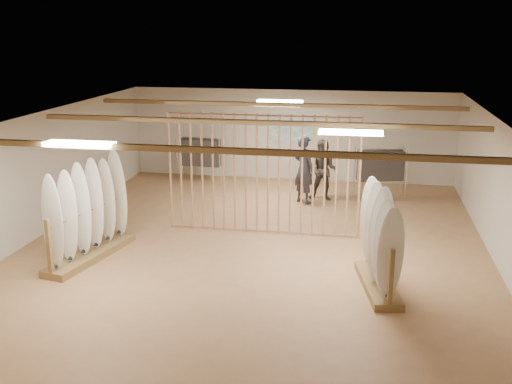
% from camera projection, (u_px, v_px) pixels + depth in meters
% --- Properties ---
extents(floor, '(12.00, 12.00, 0.00)m').
position_uv_depth(floor, '(256.00, 244.00, 13.29)').
color(floor, '#AE8054').
rests_on(floor, ground).
extents(ceiling, '(12.00, 12.00, 0.00)m').
position_uv_depth(ceiling, '(256.00, 119.00, 12.54)').
color(ceiling, gray).
rests_on(ceiling, ground).
extents(wall_back, '(12.00, 0.00, 12.00)m').
position_uv_depth(wall_back, '(291.00, 135.00, 18.60)').
color(wall_back, beige).
rests_on(wall_back, ground).
extents(wall_front, '(12.00, 0.00, 12.00)m').
position_uv_depth(wall_front, '(166.00, 307.00, 7.23)').
color(wall_front, beige).
rests_on(wall_front, ground).
extents(wall_left, '(0.00, 12.00, 12.00)m').
position_uv_depth(wall_left, '(43.00, 173.00, 13.79)').
color(wall_left, beige).
rests_on(wall_left, ground).
extents(wall_right, '(0.00, 12.00, 12.00)m').
position_uv_depth(wall_right, '(500.00, 194.00, 12.04)').
color(wall_right, beige).
rests_on(wall_right, ground).
extents(ceiling_slats, '(9.50, 6.12, 0.10)m').
position_uv_depth(ceiling_slats, '(256.00, 122.00, 12.56)').
color(ceiling_slats, olive).
rests_on(ceiling_slats, ground).
extents(light_panels, '(1.20, 0.35, 0.06)m').
position_uv_depth(light_panels, '(256.00, 121.00, 12.56)').
color(light_panels, white).
rests_on(light_panels, ground).
extents(bamboo_partition, '(4.45, 0.05, 2.78)m').
position_uv_depth(bamboo_partition, '(262.00, 174.00, 13.67)').
color(bamboo_partition, tan).
rests_on(bamboo_partition, ground).
extents(poster, '(1.40, 0.03, 0.90)m').
position_uv_depth(poster, '(291.00, 129.00, 18.53)').
color(poster, '#3876C4').
rests_on(poster, ground).
extents(rack_left, '(1.03, 2.57, 2.03)m').
position_uv_depth(rack_left, '(89.00, 226.00, 12.31)').
color(rack_left, olive).
rests_on(rack_left, floor).
extents(rack_right, '(0.89, 2.03, 1.87)m').
position_uv_depth(rack_right, '(379.00, 256.00, 10.89)').
color(rack_right, olive).
rests_on(rack_right, floor).
extents(clothing_rack_a, '(1.34, 0.40, 1.44)m').
position_uv_depth(clothing_rack_a, '(200.00, 152.00, 18.32)').
color(clothing_rack_a, silver).
rests_on(clothing_rack_a, floor).
extents(clothing_rack_b, '(1.32, 0.67, 1.46)m').
position_uv_depth(clothing_rack_b, '(381.00, 166.00, 16.53)').
color(clothing_rack_b, silver).
rests_on(clothing_rack_b, floor).
extents(shopper_a, '(0.93, 0.89, 2.12)m').
position_uv_depth(shopper_a, '(304.00, 165.00, 16.14)').
color(shopper_a, '#2A2B33').
rests_on(shopper_a, floor).
extents(shopper_b, '(1.00, 0.82, 1.92)m').
position_uv_depth(shopper_b, '(324.00, 166.00, 16.42)').
color(shopper_b, '#3E3630').
rests_on(shopper_b, floor).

